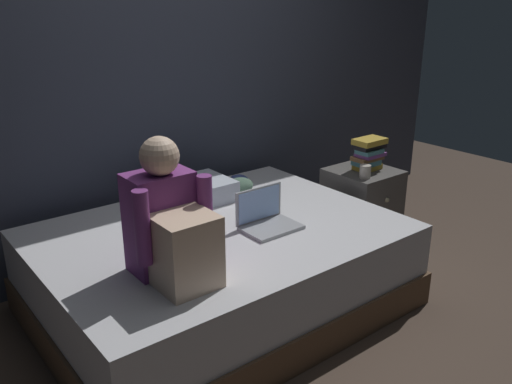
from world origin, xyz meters
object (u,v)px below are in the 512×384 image
(bed, at_px, (220,268))
(pillow, at_px, (188,193))
(person_sitting, at_px, (170,226))
(mug, at_px, (365,172))
(book_stack, at_px, (369,153))
(laptop, at_px, (266,218))
(nightstand, at_px, (361,208))
(clothes_pile, at_px, (231,185))

(bed, distance_m, pillow, 0.56)
(person_sitting, relative_size, mug, 7.28)
(mug, bearing_deg, book_stack, 34.98)
(person_sitting, bearing_deg, pillow, 54.09)
(bed, height_order, laptop, laptop)
(bed, bearing_deg, person_sitting, -147.08)
(nightstand, height_order, clothes_pile, clothes_pile)
(laptop, distance_m, book_stack, 1.14)
(laptop, relative_size, mug, 3.56)
(laptop, bearing_deg, pillow, 103.61)
(bed, relative_size, mug, 22.22)
(nightstand, distance_m, clothes_pile, 1.00)
(bed, distance_m, book_stack, 1.40)
(nightstand, bearing_deg, clothes_pile, 157.06)
(nightstand, distance_m, person_sitting, 1.87)
(nightstand, height_order, laptop, laptop)
(person_sitting, height_order, laptop, person_sitting)
(nightstand, relative_size, person_sitting, 0.88)
(laptop, distance_m, pillow, 0.62)
(nightstand, xyz_separation_m, clothes_pile, (-0.89, 0.38, 0.27))
(person_sitting, distance_m, book_stack, 1.84)
(mug, height_order, clothes_pile, mug)
(bed, bearing_deg, book_stack, 2.36)
(person_sitting, distance_m, pillow, 0.95)
(bed, xyz_separation_m, pillow, (0.07, 0.45, 0.32))
(bed, xyz_separation_m, book_stack, (1.33, 0.05, 0.45))
(person_sitting, height_order, book_stack, person_sitting)
(nightstand, relative_size, laptop, 1.80)
(nightstand, relative_size, pillow, 1.03)
(nightstand, bearing_deg, pillow, 162.55)
(person_sitting, distance_m, laptop, 0.74)
(mug, bearing_deg, bed, 177.29)
(nightstand, height_order, book_stack, book_stack)
(mug, bearing_deg, laptop, -174.09)
(bed, relative_size, person_sitting, 3.05)
(person_sitting, relative_size, pillow, 1.17)
(person_sitting, relative_size, laptop, 2.05)
(nightstand, xyz_separation_m, laptop, (-1.08, -0.22, 0.27))
(pillow, height_order, clothes_pile, pillow)
(nightstand, height_order, pillow, pillow)
(bed, distance_m, laptop, 0.41)
(pillow, bearing_deg, laptop, -76.39)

